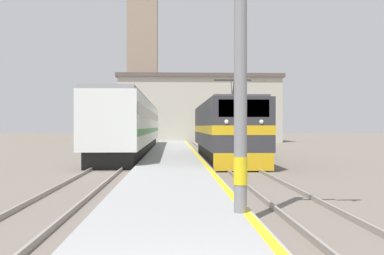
# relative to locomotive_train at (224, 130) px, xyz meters

# --- Properties ---
(ground_plane) EXTENTS (200.00, 200.00, 0.00)m
(ground_plane) POSITION_rel_locomotive_train_xyz_m (-3.25, 6.47, -1.88)
(ground_plane) COLOR #70665B
(platform) EXTENTS (3.50, 140.00, 0.26)m
(platform) POSITION_rel_locomotive_train_xyz_m (-3.25, 1.47, -1.75)
(platform) COLOR #999999
(platform) RESTS_ON ground
(rail_track_near) EXTENTS (2.83, 140.00, 0.16)m
(rail_track_near) POSITION_rel_locomotive_train_xyz_m (0.00, 1.47, -1.84)
(rail_track_near) COLOR #70665B
(rail_track_near) RESTS_ON ground
(rail_track_far) EXTENTS (2.84, 140.00, 0.16)m
(rail_track_far) POSITION_rel_locomotive_train_xyz_m (-6.36, 1.47, -1.84)
(rail_track_far) COLOR #70665B
(rail_track_far) RESTS_ON ground
(locomotive_train) EXTENTS (2.92, 15.50, 4.64)m
(locomotive_train) POSITION_rel_locomotive_train_xyz_m (0.00, 0.00, 0.00)
(locomotive_train) COLOR black
(locomotive_train) RESTS_ON ground
(passenger_train) EXTENTS (2.92, 30.76, 4.08)m
(passenger_train) POSITION_rel_locomotive_train_xyz_m (-6.36, 8.44, 0.32)
(passenger_train) COLOR black
(passenger_train) RESTS_ON ground
(catenary_mast) EXTENTS (2.07, 0.30, 7.70)m
(catenary_mast) POSITION_rel_locomotive_train_xyz_m (-1.72, -18.26, 2.16)
(catenary_mast) COLOR gray
(catenary_mast) RESTS_ON platform
(clock_tower) EXTENTS (5.41, 5.41, 30.39)m
(clock_tower) POSITION_rel_locomotive_train_xyz_m (-7.65, 38.70, 14.23)
(clock_tower) COLOR gray
(clock_tower) RESTS_ON ground
(station_building) EXTENTS (21.72, 7.14, 8.94)m
(station_building) POSITION_rel_locomotive_train_xyz_m (0.35, 32.52, 2.62)
(station_building) COLOR #B7B2A3
(station_building) RESTS_ON ground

